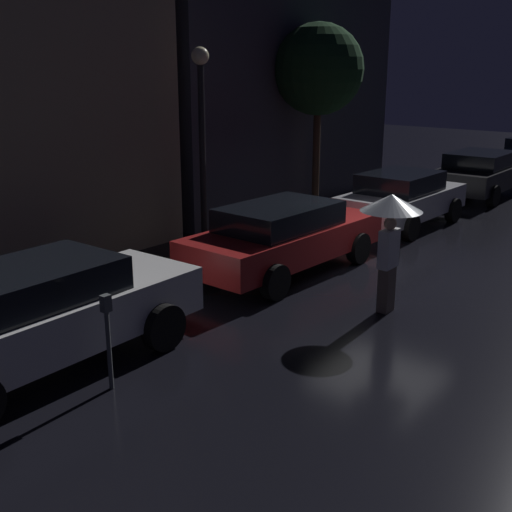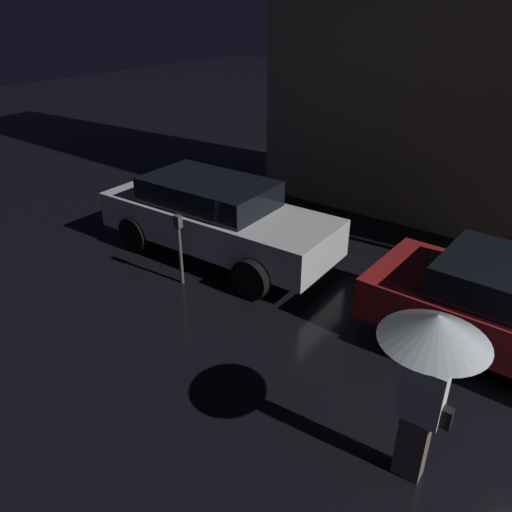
# 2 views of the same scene
# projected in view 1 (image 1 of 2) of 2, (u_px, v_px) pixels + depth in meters

# --- Properties ---
(ground_plane) EXTENTS (60.00, 60.00, 0.00)m
(ground_plane) POSITION_uv_depth(u_px,v_px,m) (384.00, 270.00, 13.21)
(ground_plane) COLOR black
(building_facade_right) EXTENTS (9.35, 3.00, 10.72)m
(building_facade_right) POSITION_uv_depth(u_px,v_px,m) (267.00, 18.00, 18.73)
(building_facade_right) COLOR #3D3D47
(building_facade_right) RESTS_ON ground
(parked_car_white) EXTENTS (4.74, 1.89, 1.51)m
(parked_car_white) POSITION_uv_depth(u_px,v_px,m) (38.00, 314.00, 8.68)
(parked_car_white) COLOR silver
(parked_car_white) RESTS_ON ground
(parked_car_red) EXTENTS (4.66, 1.97, 1.41)m
(parked_car_red) POSITION_uv_depth(u_px,v_px,m) (284.00, 236.00, 12.88)
(parked_car_red) COLOR maroon
(parked_car_red) RESTS_ON ground
(parked_car_silver) EXTENTS (4.02, 1.99, 1.41)m
(parked_car_silver) POSITION_uv_depth(u_px,v_px,m) (402.00, 198.00, 16.62)
(parked_car_silver) COLOR #B7B7BF
(parked_car_silver) RESTS_ON ground
(parked_car_black) EXTENTS (4.36, 2.06, 1.42)m
(parked_car_black) POSITION_uv_depth(u_px,v_px,m) (481.00, 173.00, 20.40)
(parked_car_black) COLOR black
(parked_car_black) RESTS_ON ground
(pedestrian_with_umbrella) EXTENTS (1.02, 1.02, 2.03)m
(pedestrian_with_umbrella) POSITION_uv_depth(u_px,v_px,m) (391.00, 220.00, 10.53)
(pedestrian_with_umbrella) COLOR #66564C
(pedestrian_with_umbrella) RESTS_ON ground
(parking_meter) EXTENTS (0.12, 0.10, 1.30)m
(parking_meter) POSITION_uv_depth(u_px,v_px,m) (108.00, 332.00, 8.13)
(parking_meter) COLOR #4C5154
(parking_meter) RESTS_ON ground
(street_lamp_near) EXTENTS (0.38, 0.38, 4.42)m
(street_lamp_near) POSITION_uv_depth(u_px,v_px,m) (202.00, 118.00, 14.01)
(street_lamp_near) COLOR black
(street_lamp_near) RESTS_ON ground
(street_tree) EXTENTS (2.46, 2.46, 5.16)m
(street_tree) POSITION_uv_depth(u_px,v_px,m) (318.00, 70.00, 17.36)
(street_tree) COLOR #473323
(street_tree) RESTS_ON ground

